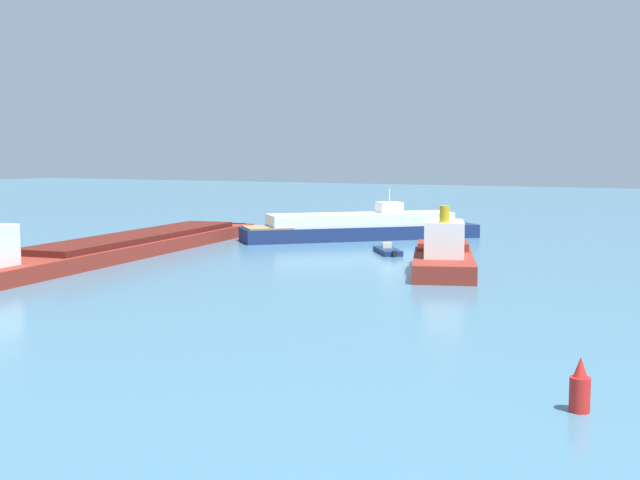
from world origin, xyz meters
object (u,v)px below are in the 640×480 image
at_px(tugboat, 443,255).
at_px(channel_buoy_red, 580,388).
at_px(cargo_barge, 125,245).
at_px(white_riverboat, 361,227).
at_px(fishing_skiff, 388,251).

height_order(tugboat, channel_buoy_red, tugboat).
distance_m(cargo_barge, white_riverboat, 24.94).
height_order(cargo_barge, fishing_skiff, cargo_barge).
relative_size(cargo_barge, fishing_skiff, 8.32).
bearing_deg(cargo_barge, tugboat, 6.39).
relative_size(white_riverboat, fishing_skiff, 4.39).
relative_size(white_riverboat, channel_buoy_red, 11.01).
distance_m(cargo_barge, channel_buoy_red, 49.75).
bearing_deg(fishing_skiff, white_riverboat, 126.37).
bearing_deg(tugboat, channel_buoy_red, -62.47).
bearing_deg(channel_buoy_red, white_riverboat, 122.78).
bearing_deg(tugboat, white_riverboat, 129.79).
height_order(tugboat, fishing_skiff, tugboat).
relative_size(tugboat, cargo_barge, 0.31).
height_order(tugboat, white_riverboat, white_riverboat).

